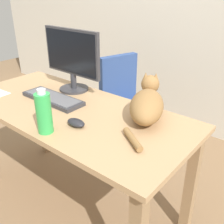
{
  "coord_description": "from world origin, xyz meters",
  "views": [
    {
      "loc": [
        1.1,
        -0.94,
        1.41
      ],
      "look_at": [
        0.31,
        0.02,
        0.81
      ],
      "focal_mm": 42.33,
      "sensor_mm": 36.0,
      "label": 1
    }
  ],
  "objects_px": {
    "monitor": "(72,58)",
    "cat": "(147,103)",
    "office_chair": "(127,117)",
    "water_bottle": "(44,113)",
    "keyboard": "(53,98)",
    "computer_mouse": "(76,123)"
  },
  "relations": [
    {
      "from": "keyboard",
      "to": "cat",
      "type": "xyz_separation_m",
      "value": [
        0.59,
        0.18,
        0.07
      ]
    },
    {
      "from": "office_chair",
      "to": "water_bottle",
      "type": "bearing_deg",
      "value": -77.89
    },
    {
      "from": "keyboard",
      "to": "monitor",
      "type": "bearing_deg",
      "value": 98.6
    },
    {
      "from": "keyboard",
      "to": "cat",
      "type": "distance_m",
      "value": 0.62
    },
    {
      "from": "monitor",
      "to": "computer_mouse",
      "type": "height_order",
      "value": "monitor"
    },
    {
      "from": "computer_mouse",
      "to": "water_bottle",
      "type": "xyz_separation_m",
      "value": [
        -0.07,
        -0.14,
        0.09
      ]
    },
    {
      "from": "office_chair",
      "to": "cat",
      "type": "distance_m",
      "value": 0.86
    },
    {
      "from": "office_chair",
      "to": "computer_mouse",
      "type": "distance_m",
      "value": 0.97
    },
    {
      "from": "monitor",
      "to": "cat",
      "type": "bearing_deg",
      "value": -2.94
    },
    {
      "from": "office_chair",
      "to": "water_bottle",
      "type": "distance_m",
      "value": 1.11
    },
    {
      "from": "office_chair",
      "to": "water_bottle",
      "type": "height_order",
      "value": "water_bottle"
    },
    {
      "from": "keyboard",
      "to": "water_bottle",
      "type": "distance_m",
      "value": 0.41
    },
    {
      "from": "monitor",
      "to": "cat",
      "type": "relative_size",
      "value": 0.86
    },
    {
      "from": "office_chair",
      "to": "keyboard",
      "type": "height_order",
      "value": "office_chair"
    },
    {
      "from": "monitor",
      "to": "cat",
      "type": "distance_m",
      "value": 0.64
    },
    {
      "from": "keyboard",
      "to": "cat",
      "type": "bearing_deg",
      "value": 17.15
    },
    {
      "from": "keyboard",
      "to": "computer_mouse",
      "type": "xyz_separation_m",
      "value": [
        0.36,
        -0.14,
        0.0
      ]
    },
    {
      "from": "monitor",
      "to": "water_bottle",
      "type": "height_order",
      "value": "monitor"
    },
    {
      "from": "office_chair",
      "to": "cat",
      "type": "relative_size",
      "value": 1.6
    },
    {
      "from": "office_chair",
      "to": "keyboard",
      "type": "xyz_separation_m",
      "value": [
        -0.08,
        -0.7,
        0.38
      ]
    },
    {
      "from": "water_bottle",
      "to": "office_chair",
      "type": "bearing_deg",
      "value": 102.11
    },
    {
      "from": "keyboard",
      "to": "computer_mouse",
      "type": "bearing_deg",
      "value": -21.22
    }
  ]
}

